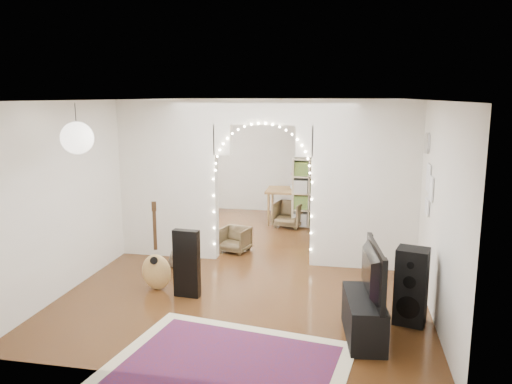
% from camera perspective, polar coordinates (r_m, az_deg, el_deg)
% --- Properties ---
extents(floor, '(7.50, 7.50, 0.00)m').
position_cam_1_polar(floor, '(8.60, 0.80, -7.80)').
color(floor, black).
rests_on(floor, ground).
extents(ceiling, '(5.00, 7.50, 0.02)m').
position_cam_1_polar(ceiling, '(8.14, 0.85, 10.51)').
color(ceiling, white).
rests_on(ceiling, wall_back).
extents(wall_back, '(5.00, 0.02, 2.70)m').
position_cam_1_polar(wall_back, '(11.94, 4.02, 4.11)').
color(wall_back, silver).
rests_on(wall_back, floor).
extents(wall_front, '(5.00, 0.02, 2.70)m').
position_cam_1_polar(wall_front, '(4.72, -7.32, -6.54)').
color(wall_front, silver).
rests_on(wall_front, floor).
extents(wall_left, '(0.02, 7.50, 2.70)m').
position_cam_1_polar(wall_left, '(9.04, -14.98, 1.58)').
color(wall_left, silver).
rests_on(wall_left, floor).
extents(wall_right, '(0.02, 7.50, 2.70)m').
position_cam_1_polar(wall_right, '(8.21, 18.27, 0.48)').
color(wall_right, silver).
rests_on(wall_right, floor).
extents(divider_wall, '(5.00, 0.20, 2.70)m').
position_cam_1_polar(divider_wall, '(8.25, 0.82, 1.62)').
color(divider_wall, silver).
rests_on(divider_wall, floor).
extents(fairy_lights, '(1.64, 0.04, 1.60)m').
position_cam_1_polar(fairy_lights, '(8.11, 0.66, 2.34)').
color(fairy_lights, '#FFEABF').
rests_on(fairy_lights, divider_wall).
extents(window, '(0.04, 1.20, 1.40)m').
position_cam_1_polar(window, '(10.64, -10.66, 3.93)').
color(window, white).
rests_on(window, wall_left).
extents(wall_clock, '(0.03, 0.31, 0.31)m').
position_cam_1_polar(wall_clock, '(7.52, 19.01, 5.30)').
color(wall_clock, white).
rests_on(wall_clock, wall_right).
extents(picture_frames, '(0.02, 0.50, 0.70)m').
position_cam_1_polar(picture_frames, '(7.20, 19.15, 0.25)').
color(picture_frames, white).
rests_on(picture_frames, wall_right).
extents(paper_lantern, '(0.40, 0.40, 0.40)m').
position_cam_1_polar(paper_lantern, '(6.55, -19.77, 5.83)').
color(paper_lantern, white).
rests_on(paper_lantern, ceiling).
extents(ceiling_fan, '(1.10, 1.10, 0.30)m').
position_cam_1_polar(ceiling_fan, '(10.12, 2.87, 8.87)').
color(ceiling_fan, '#B9823D').
rests_on(ceiling_fan, ceiling).
extents(area_rug, '(2.67, 2.17, 0.02)m').
position_cam_1_polar(area_rug, '(5.50, -3.15, -19.08)').
color(area_rug, maroon).
rests_on(area_rug, floor).
extents(guitar_case, '(0.37, 0.15, 0.96)m').
position_cam_1_polar(guitar_case, '(7.03, -7.93, -8.10)').
color(guitar_case, black).
rests_on(guitar_case, floor).
extents(acoustic_guitar, '(0.47, 0.32, 1.10)m').
position_cam_1_polar(acoustic_guitar, '(7.34, -11.37, -7.37)').
color(acoustic_guitar, '#B58B48').
rests_on(acoustic_guitar, floor).
extents(tabby_cat, '(0.27, 0.48, 0.31)m').
position_cam_1_polar(tabby_cat, '(8.34, -9.24, -7.61)').
color(tabby_cat, brown).
rests_on(tabby_cat, floor).
extents(floor_speaker, '(0.44, 0.40, 0.95)m').
position_cam_1_polar(floor_speaker, '(6.47, 17.31, -10.26)').
color(floor_speaker, black).
rests_on(floor_speaker, floor).
extents(media_console, '(0.52, 1.04, 0.50)m').
position_cam_1_polar(media_console, '(6.05, 12.20, -13.83)').
color(media_console, black).
rests_on(media_console, floor).
extents(tv, '(0.27, 1.08, 0.62)m').
position_cam_1_polar(tv, '(5.84, 12.43, -8.84)').
color(tv, black).
rests_on(tv, media_console).
extents(bookcase, '(1.47, 0.60, 1.47)m').
position_cam_1_polar(bookcase, '(10.60, 8.06, -0.19)').
color(bookcase, '#BFB18A').
rests_on(bookcase, floor).
extents(dining_table, '(1.22, 0.84, 0.76)m').
position_cam_1_polar(dining_table, '(10.91, 4.38, -0.09)').
color(dining_table, brown).
rests_on(dining_table, floor).
extents(flower_vase, '(0.19, 0.19, 0.19)m').
position_cam_1_polar(flower_vase, '(10.88, 4.39, 0.78)').
color(flower_vase, silver).
rests_on(flower_vase, dining_table).
extents(dining_chair_left, '(0.69, 0.71, 0.54)m').
position_cam_1_polar(dining_chair_left, '(10.69, 3.79, -2.56)').
color(dining_chair_left, '#4F4027').
rests_on(dining_chair_left, floor).
extents(dining_chair_right, '(0.58, 0.59, 0.45)m').
position_cam_1_polar(dining_chair_right, '(9.00, -2.44, -5.44)').
color(dining_chair_right, '#4F4027').
rests_on(dining_chair_right, floor).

